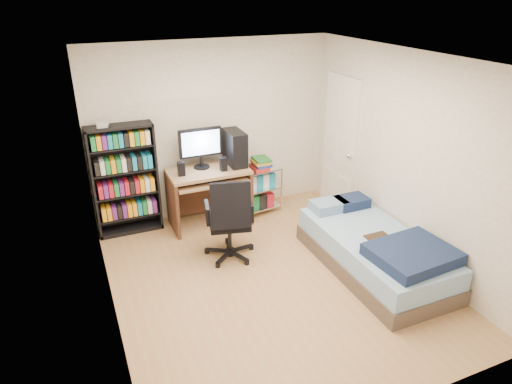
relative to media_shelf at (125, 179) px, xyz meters
name	(u,v)px	position (x,y,z in m)	size (l,w,h in m)	color
room	(273,181)	(1.30, -1.84, 0.47)	(3.58, 4.08, 2.58)	#A58252
media_shelf	(125,179)	(0.00, 0.00, 0.00)	(0.85, 0.28, 1.58)	black
computer_desk	(215,172)	(1.19, -0.18, -0.03)	(1.10, 0.64, 1.39)	#A68055
office_chair	(230,233)	(1.03, -1.20, -0.43)	(0.78, 0.78, 1.09)	black
wire_cart	(261,177)	(1.90, -0.18, -0.22)	(0.58, 0.45, 0.86)	silver
bed	(376,251)	(2.53, -2.13, -0.52)	(1.01, 2.02, 0.58)	brown
door	(340,145)	(3.03, -0.49, 0.22)	(0.12, 0.80, 2.00)	white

